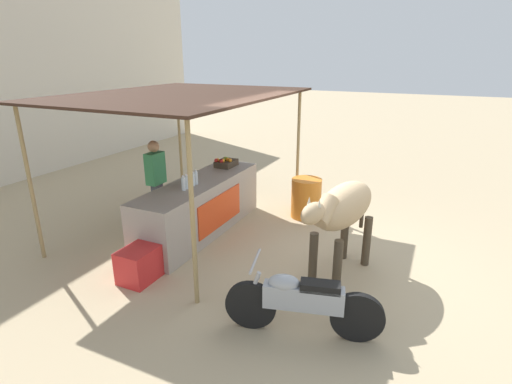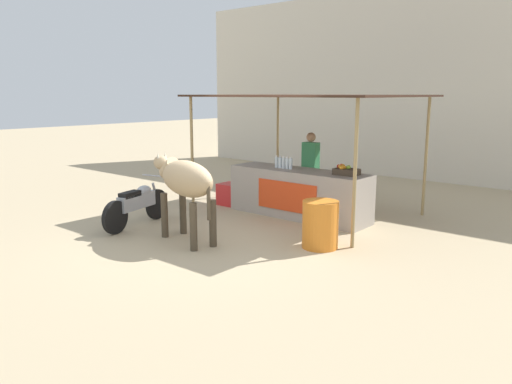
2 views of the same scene
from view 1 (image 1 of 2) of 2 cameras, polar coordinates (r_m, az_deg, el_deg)
name	(u,v)px [view 1 (image 1 of 2)]	position (r m, az deg, el deg)	size (l,w,h in m)	color
ground_plane	(318,256)	(6.53, 8.92, -9.01)	(60.00, 60.00, 0.00)	tan
stall_counter	(201,207)	(7.17, -7.92, -2.10)	(3.00, 0.82, 0.96)	#9E9389
stall_awning	(180,99)	(6.91, -10.80, 12.89)	(4.20, 3.20, 2.44)	#382319
water_bottle_row	(190,181)	(6.68, -9.43, 1.62)	(0.43, 0.07, 0.25)	silver
fruit_crate	(226,163)	(7.87, -4.34, 4.19)	(0.44, 0.32, 0.18)	#3F3326
vendor_behind_counter	(157,185)	(7.30, -14.00, 0.96)	(0.34, 0.22, 1.65)	#383842
cooler_box	(140,264)	(5.97, -16.20, -9.81)	(0.60, 0.44, 0.48)	red
water_barrel	(306,198)	(7.87, 7.17, -0.86)	(0.58, 0.58, 0.77)	orange
cow	(342,209)	(5.60, 12.23, -2.46)	(1.85, 0.80, 1.44)	tan
motorcycle_parked	(301,301)	(4.66, 6.48, -15.23)	(0.66, 1.77, 0.90)	black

